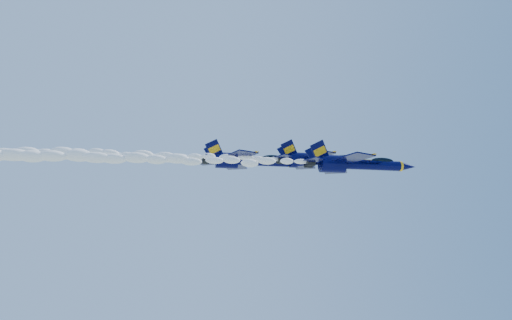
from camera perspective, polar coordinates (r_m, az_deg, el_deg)
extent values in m
cylinder|color=#020330|center=(72.61, 13.12, -0.58)|extent=(8.41, 1.40, 1.40)
ellipsoid|color=#020330|center=(70.53, 8.71, -0.45)|extent=(1.46, 2.52, 5.98)
cone|color=#020330|center=(74.88, 16.94, -0.74)|extent=(2.43, 1.40, 1.40)
cylinder|color=#FAA90E|center=(74.39, 16.17, -0.71)|extent=(0.33, 1.46, 1.46)
ellipsoid|color=black|center=(73.40, 14.23, -0.10)|extent=(3.37, 1.09, 0.93)
cube|color=#FAA90E|center=(73.34, 14.24, -0.31)|extent=(3.93, 0.93, 0.17)
cube|color=#020330|center=(67.69, 11.06, 0.25)|extent=(5.01, 5.94, 0.17)
cube|color=#020330|center=(74.52, 9.03, -1.10)|extent=(5.01, 5.94, 0.17)
cube|color=#FAA90E|center=(68.18, 12.08, 0.28)|extent=(2.25, 4.68, 0.09)
cube|color=#FAA90E|center=(74.97, 9.97, -1.07)|extent=(2.25, 4.68, 0.09)
cube|color=#020330|center=(69.34, 7.31, 0.97)|extent=(3.04, 0.96, 3.28)
cube|color=#020330|center=(71.16, 6.85, 0.58)|extent=(3.04, 0.96, 3.28)
cylinder|color=black|center=(68.99, 6.29, -0.27)|extent=(1.12, 1.03, 1.03)
cylinder|color=black|center=(70.12, 6.02, -0.49)|extent=(1.12, 1.03, 1.03)
cube|color=#FAA90E|center=(71.74, 11.02, 0.06)|extent=(10.28, 0.33, 0.07)
ellipsoid|color=white|center=(66.96, -13.07, 0.18)|extent=(44.96, 1.95, 1.76)
cylinder|color=#020330|center=(82.65, 9.04, -0.17)|extent=(8.41, 1.40, 1.40)
ellipsoid|color=#020330|center=(80.94, 5.09, -0.03)|extent=(1.46, 2.52, 5.98)
cone|color=#020330|center=(84.55, 12.52, -0.31)|extent=(2.43, 1.40, 1.40)
cylinder|color=#FAA90E|center=(84.13, 11.81, -0.28)|extent=(0.33, 1.46, 1.46)
ellipsoid|color=black|center=(83.34, 10.05, 0.26)|extent=(3.37, 1.09, 0.93)
cube|color=#FAA90E|center=(83.27, 10.06, 0.07)|extent=(3.93, 0.93, 0.17)
cube|color=#020330|center=(77.92, 6.99, 0.58)|extent=(5.01, 5.94, 0.17)
cube|color=#020330|center=(84.90, 5.54, -0.63)|extent=(5.01, 5.94, 0.17)
cube|color=#FAA90E|center=(78.33, 7.91, 0.61)|extent=(2.25, 4.68, 0.09)
cube|color=#FAA90E|center=(85.28, 6.38, -0.60)|extent=(2.25, 4.68, 0.09)
cube|color=#020330|center=(79.87, 3.82, 1.20)|extent=(3.05, 0.96, 3.28)
cube|color=#020330|center=(81.72, 3.50, 0.85)|extent=(3.05, 0.96, 3.28)
cylinder|color=black|center=(79.59, 2.93, 0.13)|extent=(1.12, 1.03, 1.03)
cylinder|color=black|center=(80.74, 2.74, -0.07)|extent=(1.12, 1.03, 1.03)
cube|color=#FAA90E|center=(81.97, 7.16, 0.41)|extent=(10.28, 0.33, 0.07)
ellipsoid|color=white|center=(78.39, -13.76, 0.52)|extent=(44.96, 1.95, 1.76)
cylinder|color=#020330|center=(82.91, 0.81, -0.19)|extent=(8.74, 1.46, 1.46)
ellipsoid|color=#020330|center=(82.01, -3.39, -0.05)|extent=(1.51, 2.62, 6.21)
cone|color=#020330|center=(84.12, 4.58, -0.34)|extent=(2.52, 1.46, 1.46)
cylinder|color=#FAA90E|center=(83.84, 3.81, -0.31)|extent=(0.34, 1.51, 1.51)
ellipsoid|color=black|center=(83.40, 1.92, 0.25)|extent=(3.50, 1.14, 0.96)
cube|color=#FAA90E|center=(83.33, 1.92, 0.06)|extent=(4.08, 0.97, 0.17)
cube|color=#020330|center=(78.49, -1.80, 0.58)|extent=(5.21, 6.17, 0.17)
cube|color=#020330|center=(85.98, -2.54, -0.66)|extent=(5.21, 6.17, 0.17)
cube|color=#FAA90E|center=(78.72, -0.82, 0.61)|extent=(2.34, 4.86, 0.10)
cube|color=#FAA90E|center=(86.18, -1.64, -0.64)|extent=(2.34, 4.86, 0.10)
cube|color=#020330|center=(81.18, -4.79, 1.21)|extent=(3.16, 1.00, 3.40)
cube|color=#020330|center=(83.15, -4.92, 0.85)|extent=(3.16, 1.00, 3.40)
cylinder|color=black|center=(81.08, -5.73, 0.11)|extent=(1.17, 1.07, 1.07)
cylinder|color=black|center=(82.31, -5.80, -0.09)|extent=(1.17, 1.07, 1.07)
cube|color=#FAA90E|center=(82.61, -1.18, 0.40)|extent=(10.68, 0.34, 0.08)
ellipsoid|color=white|center=(83.27, -21.72, 0.47)|extent=(44.96, 2.03, 1.83)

